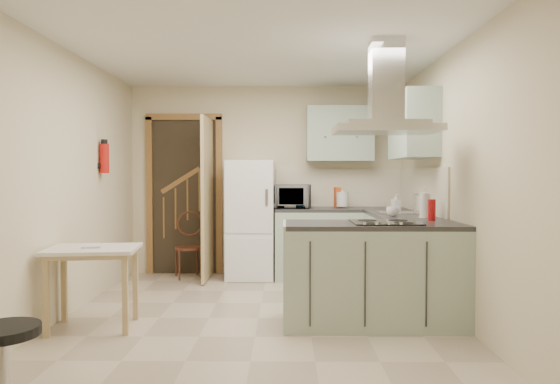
{
  "coord_description": "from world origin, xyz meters",
  "views": [
    {
      "loc": [
        0.25,
        -4.56,
        1.32
      ],
      "look_at": [
        0.19,
        0.45,
        1.15
      ],
      "focal_mm": 32.0,
      "sensor_mm": 36.0,
      "label": 1
    }
  ],
  "objects_px": {
    "extractor_hood": "(386,129)",
    "bentwood_chair": "(188,248)",
    "fridge": "(250,220)",
    "microwave": "(289,196)",
    "drop_leaf_table": "(93,288)",
    "peninsula": "(373,274)",
    "stool": "(5,371)"
  },
  "relations": [
    {
      "from": "extractor_hood",
      "to": "bentwood_chair",
      "type": "height_order",
      "value": "extractor_hood"
    },
    {
      "from": "fridge",
      "to": "microwave",
      "type": "relative_size",
      "value": 2.8
    },
    {
      "from": "extractor_hood",
      "to": "drop_leaf_table",
      "type": "xyz_separation_m",
      "value": [
        -2.53,
        -0.14,
        -1.37
      ]
    },
    {
      "from": "bentwood_chair",
      "to": "peninsula",
      "type": "bearing_deg",
      "value": -65.21
    },
    {
      "from": "fridge",
      "to": "extractor_hood",
      "type": "xyz_separation_m",
      "value": [
        1.32,
        -1.98,
        0.97
      ]
    },
    {
      "from": "extractor_hood",
      "to": "stool",
      "type": "distance_m",
      "value": 3.3
    },
    {
      "from": "bentwood_chair",
      "to": "extractor_hood",
      "type": "bearing_deg",
      "value": -63.83
    },
    {
      "from": "fridge",
      "to": "extractor_hood",
      "type": "height_order",
      "value": "extractor_hood"
    },
    {
      "from": "fridge",
      "to": "drop_leaf_table",
      "type": "bearing_deg",
      "value": -119.66
    },
    {
      "from": "extractor_hood",
      "to": "bentwood_chair",
      "type": "relative_size",
      "value": 1.17
    },
    {
      "from": "peninsula",
      "to": "bentwood_chair",
      "type": "height_order",
      "value": "peninsula"
    },
    {
      "from": "fridge",
      "to": "bentwood_chair",
      "type": "distance_m",
      "value": 0.88
    },
    {
      "from": "extractor_hood",
      "to": "drop_leaf_table",
      "type": "height_order",
      "value": "extractor_hood"
    },
    {
      "from": "fridge",
      "to": "stool",
      "type": "bearing_deg",
      "value": -106.29
    },
    {
      "from": "fridge",
      "to": "stool",
      "type": "height_order",
      "value": "fridge"
    },
    {
      "from": "fridge",
      "to": "extractor_hood",
      "type": "relative_size",
      "value": 1.67
    },
    {
      "from": "drop_leaf_table",
      "to": "stool",
      "type": "height_order",
      "value": "drop_leaf_table"
    },
    {
      "from": "fridge",
      "to": "microwave",
      "type": "height_order",
      "value": "fridge"
    },
    {
      "from": "peninsula",
      "to": "bentwood_chair",
      "type": "bearing_deg",
      "value": 135.66
    },
    {
      "from": "fridge",
      "to": "drop_leaf_table",
      "type": "distance_m",
      "value": 2.47
    },
    {
      "from": "peninsula",
      "to": "stool",
      "type": "distance_m",
      "value": 2.88
    },
    {
      "from": "drop_leaf_table",
      "to": "microwave",
      "type": "height_order",
      "value": "microwave"
    },
    {
      "from": "fridge",
      "to": "stool",
      "type": "distance_m",
      "value": 3.88
    },
    {
      "from": "fridge",
      "to": "bentwood_chair",
      "type": "relative_size",
      "value": 1.95
    },
    {
      "from": "extractor_hood",
      "to": "microwave",
      "type": "bearing_deg",
      "value": 113.01
    },
    {
      "from": "bentwood_chair",
      "to": "microwave",
      "type": "height_order",
      "value": "microwave"
    },
    {
      "from": "extractor_hood",
      "to": "stool",
      "type": "relative_size",
      "value": 1.78
    },
    {
      "from": "microwave",
      "to": "bentwood_chair",
      "type": "bearing_deg",
      "value": -172.1
    },
    {
      "from": "bentwood_chair",
      "to": "fridge",
      "type": "bearing_deg",
      "value": -20.74
    },
    {
      "from": "fridge",
      "to": "drop_leaf_table",
      "type": "relative_size",
      "value": 2.01
    },
    {
      "from": "peninsula",
      "to": "microwave",
      "type": "height_order",
      "value": "microwave"
    },
    {
      "from": "extractor_hood",
      "to": "microwave",
      "type": "relative_size",
      "value": 1.68
    }
  ]
}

